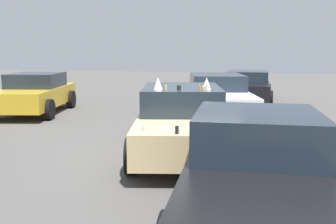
{
  "coord_description": "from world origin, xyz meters",
  "views": [
    {
      "loc": [
        -7.63,
        -1.2,
        2.2
      ],
      "look_at": [
        0.0,
        0.3,
        0.9
      ],
      "focal_mm": 39.5,
      "sensor_mm": 36.0,
      "label": 1
    }
  ],
  "objects": [
    {
      "name": "ground_plane",
      "position": [
        0.0,
        0.0,
        0.0
      ],
      "size": [
        60.0,
        60.0,
        0.0
      ],
      "primitive_type": "plane",
      "color": "#514F4C"
    },
    {
      "name": "art_car_decorated",
      "position": [
        0.06,
        0.01,
        0.73
      ],
      "size": [
        4.55,
        2.57,
        1.66
      ],
      "rotation": [
        0.0,
        0.0,
        3.31
      ],
      "color": "#D8BC7F",
      "rests_on": "ground"
    },
    {
      "name": "parked_sedan_row_back_center",
      "position": [
        4.15,
        -0.5,
        0.74
      ],
      "size": [
        4.75,
        2.65,
        1.43
      ],
      "rotation": [
        0.0,
        0.0,
        3.33
      ],
      "color": "silver",
      "rests_on": "ground"
    },
    {
      "name": "parked_sedan_far_right",
      "position": [
        8.5,
        -1.5,
        0.69
      ],
      "size": [
        4.65,
        2.17,
        1.35
      ],
      "rotation": [
        0.0,
        0.0,
        -0.04
      ],
      "color": "black",
      "rests_on": "ground"
    },
    {
      "name": "parked_sedan_near_right",
      "position": [
        -3.02,
        -1.44,
        0.7
      ],
      "size": [
        4.07,
        1.99,
        1.43
      ],
      "rotation": [
        0.0,
        0.0,
        3.15
      ],
      "color": "black",
      "rests_on": "ground"
    },
    {
      "name": "parked_sedan_behind_left",
      "position": [
        4.18,
        5.9,
        0.71
      ],
      "size": [
        4.32,
        2.57,
        1.4
      ],
      "rotation": [
        0.0,
        0.0,
        3.32
      ],
      "color": "gold",
      "rests_on": "ground"
    }
  ]
}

